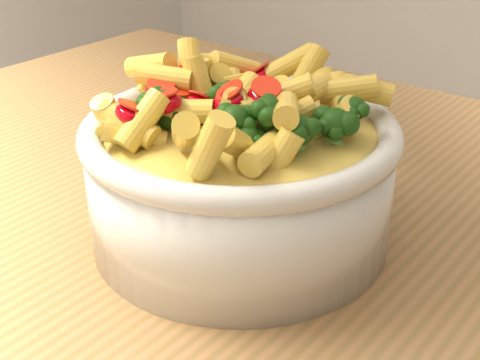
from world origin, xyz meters
The scene contains 3 objects.
table centered at (0.00, 0.00, 0.80)m, with size 1.20×0.80×0.90m.
serving_bowl centered at (-0.03, -0.06, 0.95)m, with size 0.25×0.25×0.11m.
pasta_salad centered at (-0.03, -0.06, 1.02)m, with size 0.20×0.20×0.05m.
Camera 1 is at (0.27, -0.44, 1.20)m, focal length 50.00 mm.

